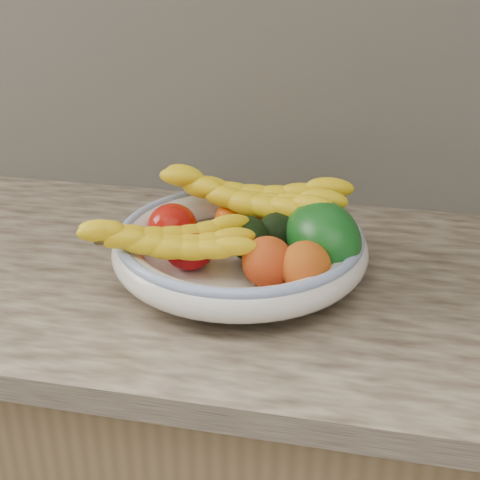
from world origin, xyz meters
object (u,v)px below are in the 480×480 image
(banana_bunch_back, at_px, (250,202))
(banana_bunch_front, at_px, (168,245))
(green_mango, at_px, (322,237))
(fruit_bowl, at_px, (240,247))

(banana_bunch_back, relative_size, banana_bunch_front, 1.27)
(green_mango, relative_size, banana_bunch_front, 0.57)
(banana_bunch_back, bearing_deg, fruit_bowl, -78.62)
(fruit_bowl, relative_size, green_mango, 2.57)
(banana_bunch_front, bearing_deg, fruit_bowl, 23.60)
(banana_bunch_back, distance_m, banana_bunch_front, 0.19)
(fruit_bowl, bearing_deg, banana_bunch_front, -136.96)
(banana_bunch_back, bearing_deg, green_mango, -22.36)
(fruit_bowl, distance_m, banana_bunch_back, 0.09)
(green_mango, xyz_separation_m, banana_bunch_front, (-0.21, -0.09, 0.01))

